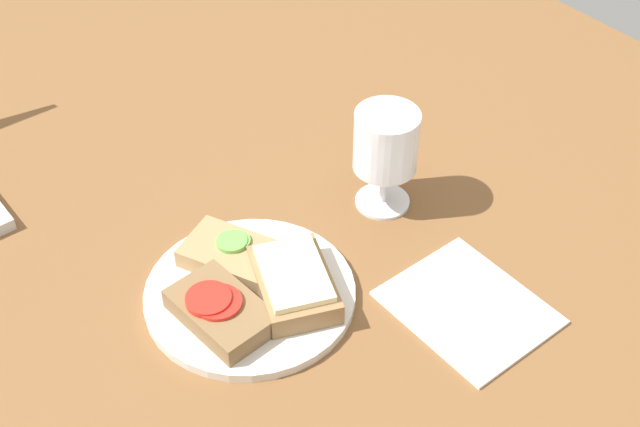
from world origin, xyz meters
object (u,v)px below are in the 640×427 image
(sandwich_with_cheese, at_px, (294,282))
(napkin, at_px, (468,308))
(plate, at_px, (250,294))
(sandwich_with_tomato, at_px, (220,310))
(sandwich_with_cucumber, at_px, (232,254))
(wine_glass, at_px, (386,146))

(sandwich_with_cheese, bearing_deg, napkin, -42.17)
(plate, bearing_deg, sandwich_with_cheese, -41.37)
(sandwich_with_cheese, xyz_separation_m, sandwich_with_tomato, (-0.08, 0.02, -0.00))
(sandwich_with_cucumber, distance_m, sandwich_with_tomato, 0.08)
(sandwich_with_tomato, relative_size, napkin, 0.72)
(plate, relative_size, sandwich_with_tomato, 1.94)
(sandwich_with_cheese, bearing_deg, sandwich_with_cucumber, 108.33)
(sandwich_with_cucumber, xyz_separation_m, wine_glass, (0.20, -0.02, 0.06))
(plate, xyz_separation_m, sandwich_with_cucumber, (0.01, 0.05, 0.02))
(wine_glass, xyz_separation_m, napkin, (-0.04, -0.18, -0.08))
(sandwich_with_cucumber, height_order, napkin, sandwich_with_cucumber)
(sandwich_with_cucumber, xyz_separation_m, napkin, (0.16, -0.19, -0.02))
(plate, height_order, wine_glass, wine_glass)
(plate, distance_m, napkin, 0.22)
(sandwich_with_cucumber, xyz_separation_m, sandwich_with_tomato, (-0.05, -0.06, 0.00))
(sandwich_with_cheese, relative_size, napkin, 0.83)
(sandwich_with_tomato, height_order, wine_glass, wine_glass)
(plate, height_order, napkin, plate)
(plate, relative_size, wine_glass, 1.74)
(sandwich_with_tomato, bearing_deg, wine_glass, 9.55)
(wine_glass, bearing_deg, sandwich_with_cucumber, 175.00)
(sandwich_with_cheese, bearing_deg, wine_glass, 18.85)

